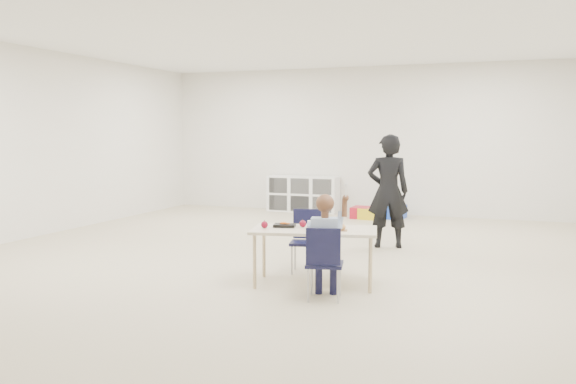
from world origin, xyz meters
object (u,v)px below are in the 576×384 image
at_px(chair_near, 325,263).
at_px(cubby_shelf, 303,194).
at_px(child, 325,241).
at_px(adult, 388,191).
at_px(table, 314,256).

xyz_separation_m(chair_near, cubby_shelf, (-2.26, 5.92, 0.00)).
relative_size(child, cubby_shelf, 0.78).
bearing_deg(chair_near, child, 0.00).
relative_size(chair_near, adult, 0.45).
xyz_separation_m(cubby_shelf, adult, (2.30, -3.14, 0.41)).
relative_size(table, child, 1.25).
bearing_deg(adult, table, 64.92).
height_order(chair_near, child, child).
bearing_deg(table, chair_near, -74.33).
height_order(table, child, child).
bearing_deg(child, cubby_shelf, 98.65).
height_order(child, adult, adult).
bearing_deg(cubby_shelf, chair_near, -69.08).
height_order(chair_near, cubby_shelf, cubby_shelf).
bearing_deg(chair_near, adult, 76.95).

